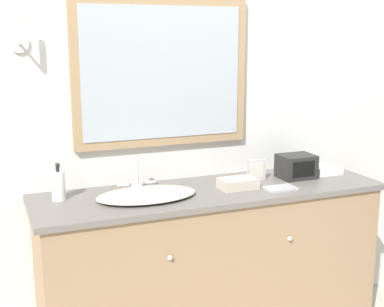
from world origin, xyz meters
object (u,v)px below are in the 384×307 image
(appliance_box, at_px, (296,166))
(picture_frame, at_px, (257,170))
(soap_bottle, at_px, (58,185))
(sink_basin, at_px, (146,194))

(appliance_box, bearing_deg, picture_frame, 172.17)
(soap_bottle, xyz_separation_m, appliance_box, (1.30, -0.07, -0.01))
(soap_bottle, distance_m, picture_frame, 1.07)
(sink_basin, relative_size, picture_frame, 4.27)
(picture_frame, bearing_deg, appliance_box, -7.83)
(sink_basin, xyz_separation_m, soap_bottle, (-0.41, 0.13, 0.06))
(sink_basin, xyz_separation_m, appliance_box, (0.90, 0.05, 0.05))
(soap_bottle, relative_size, appliance_box, 0.94)
(soap_bottle, bearing_deg, sink_basin, -17.28)
(sink_basin, distance_m, soap_bottle, 0.43)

